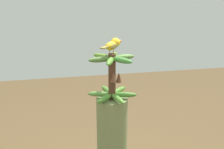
# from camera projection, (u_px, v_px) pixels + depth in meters

# --- Properties ---
(banana_bunch) EXTENTS (0.30, 0.30, 0.28)m
(banana_bunch) POSITION_uv_depth(u_px,v_px,m) (112.00, 77.00, 1.51)
(banana_bunch) COLOR #4C2D1E
(banana_bunch) RESTS_ON banana_tree
(perched_bird) EXTENTS (0.16, 0.15, 0.08)m
(perched_bird) POSITION_uv_depth(u_px,v_px,m) (113.00, 45.00, 1.48)
(perched_bird) COLOR #C68933
(perched_bird) RESTS_ON banana_bunch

